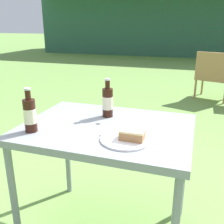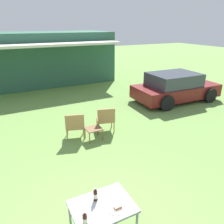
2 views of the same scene
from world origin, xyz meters
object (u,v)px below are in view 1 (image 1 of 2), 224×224
Objects in this scene: cake_on_plate at (129,137)px; patio_table at (107,137)px; wicker_chair_cushioned at (214,74)px; cola_bottle_far at (30,115)px; cola_bottle_near at (108,102)px.

patio_table is at bearing 137.94° from cake_on_plate.
cola_bottle_far reaches higher than wicker_chair_cushioned.
cake_on_plate is at bearing -54.79° from cola_bottle_near.
cake_on_plate is 1.07× the size of cola_bottle_far.
wicker_chair_cushioned is at bearing 81.44° from cake_on_plate.
patio_table is at bearing -73.24° from cola_bottle_near.
patio_table is 0.25m from cake_on_plate.
wicker_chair_cushioned is 3.52× the size of cola_bottle_far.
cake_on_plate is at bearing 98.58° from wicker_chair_cushioned.
cola_bottle_near is (-0.22, 0.31, 0.08)m from cake_on_plate.
patio_table is at bearing 95.56° from wicker_chair_cushioned.
cake_on_plate reaches higher than patio_table.
cake_on_plate is 0.53m from cola_bottle_far.
cola_bottle_near is at bearing 94.32° from wicker_chair_cushioned.
wicker_chair_cushioned is 3.51m from cola_bottle_near.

